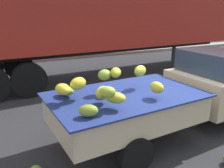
{
  "coord_description": "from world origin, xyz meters",
  "views": [
    {
      "loc": [
        -2.97,
        -3.77,
        2.6
      ],
      "look_at": [
        -1.03,
        0.3,
        1.2
      ],
      "focal_mm": 38.21,
      "sensor_mm": 36.0,
      "label": 1
    }
  ],
  "objects": [
    {
      "name": "pickup_truck",
      "position": [
        1.13,
        0.11,
        0.88
      ],
      "size": [
        5.27,
        2.12,
        1.7
      ],
      "rotation": [
        0.0,
        0.0,
        0.07
      ],
      "color": "#CCB793",
      "rests_on": "ground"
    },
    {
      "name": "ground",
      "position": [
        0.0,
        0.0,
        0.0
      ],
      "size": [
        220.0,
        220.0,
        0.0
      ],
      "primitive_type": "plane",
      "color": "#28282B"
    },
    {
      "name": "curb_strip",
      "position": [
        0.0,
        9.34,
        0.08
      ],
      "size": [
        80.0,
        0.8,
        0.16
      ],
      "primitive_type": "cube",
      "color": "gray",
      "rests_on": "ground"
    },
    {
      "name": "semi_trailer",
      "position": [
        1.23,
        5.06,
        2.54
      ],
      "size": [
        12.1,
        3.12,
        3.95
      ],
      "rotation": [
        0.0,
        0.0,
        0.05
      ],
      "color": "maroon",
      "rests_on": "ground"
    }
  ]
}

